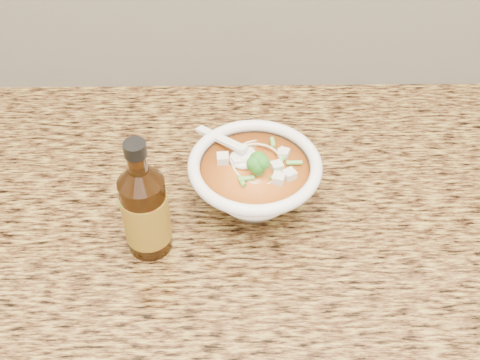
{
  "coord_description": "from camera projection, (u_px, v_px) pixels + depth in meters",
  "views": [
    {
      "loc": [
        -0.07,
        1.12,
        1.53
      ],
      "look_at": [
        -0.07,
        1.7,
        0.95
      ],
      "focal_mm": 45.0,
      "sensor_mm": 36.0,
      "label": 1
    }
  ],
  "objects": [
    {
      "name": "soup_bowl",
      "position": [
        254.0,
        182.0,
        0.83
      ],
      "size": [
        0.18,
        0.18,
        0.1
      ],
      "rotation": [
        0.0,
        0.0,
        -0.09
      ],
      "color": "white",
      "rests_on": "counter_slab"
    },
    {
      "name": "counter_slab",
      "position": [
        287.0,
        225.0,
        0.86
      ],
      "size": [
        4.0,
        0.68,
        0.04
      ],
      "primitive_type": "cube",
      "color": "olive",
      "rests_on": "cabinet"
    },
    {
      "name": "hot_sauce_bottle",
      "position": [
        145.0,
        210.0,
        0.76
      ],
      "size": [
        0.07,
        0.07,
        0.18
      ],
      "rotation": [
        0.0,
        0.0,
        -0.28
      ],
      "color": "#3E1F08",
      "rests_on": "counter_slab"
    }
  ]
}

